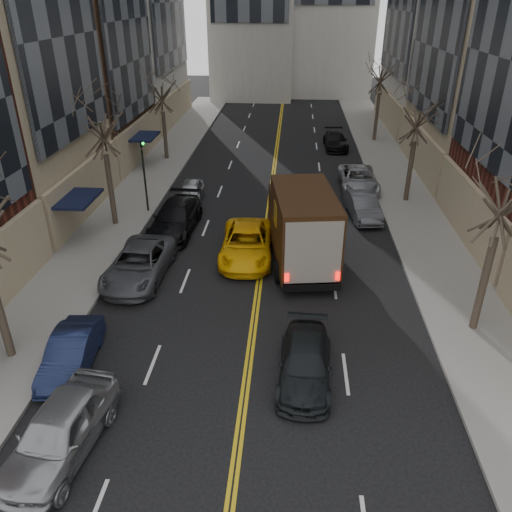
{
  "coord_description": "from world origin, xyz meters",
  "views": [
    {
      "loc": [
        1.31,
        -5.95,
        12.0
      ],
      "look_at": [
        -0.04,
        12.57,
        2.2
      ],
      "focal_mm": 35.0,
      "sensor_mm": 36.0,
      "label": 1
    }
  ],
  "objects_px": {
    "ups_truck": "(302,226)",
    "observer_sedan": "(305,363)",
    "taxi": "(247,244)",
    "pedestrian": "(301,237)"
  },
  "relations": [
    {
      "from": "taxi",
      "to": "pedestrian",
      "type": "height_order",
      "value": "pedestrian"
    },
    {
      "from": "ups_truck",
      "to": "pedestrian",
      "type": "bearing_deg",
      "value": 80.76
    },
    {
      "from": "pedestrian",
      "to": "ups_truck",
      "type": "bearing_deg",
      "value": -179.25
    },
    {
      "from": "observer_sedan",
      "to": "taxi",
      "type": "relative_size",
      "value": 0.82
    },
    {
      "from": "ups_truck",
      "to": "observer_sedan",
      "type": "xyz_separation_m",
      "value": [
        0.1,
        -8.6,
        -1.32
      ]
    },
    {
      "from": "observer_sedan",
      "to": "pedestrian",
      "type": "relative_size",
      "value": 2.96
    },
    {
      "from": "observer_sedan",
      "to": "taxi",
      "type": "bearing_deg",
      "value": 110.43
    },
    {
      "from": "ups_truck",
      "to": "taxi",
      "type": "bearing_deg",
      "value": 165.51
    },
    {
      "from": "pedestrian",
      "to": "observer_sedan",
      "type": "bearing_deg",
      "value": -177.43
    },
    {
      "from": "ups_truck",
      "to": "observer_sedan",
      "type": "height_order",
      "value": "ups_truck"
    }
  ]
}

